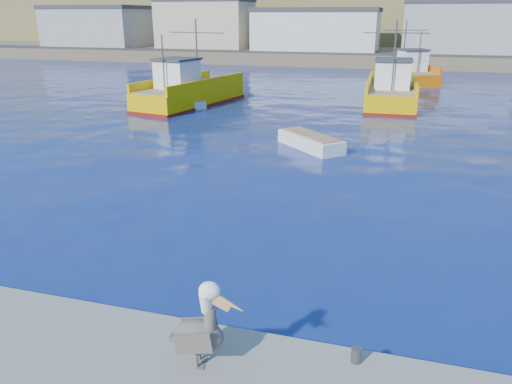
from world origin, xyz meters
TOP-DOWN VIEW (x-y plane):
  - ground at (0.00, 0.00)m, footprint 260.00×260.00m
  - dock_bollards at (0.60, -3.40)m, footprint 36.20×0.20m
  - far_shore at (0.00, 109.20)m, footprint 200.00×81.00m
  - trawler_yellow_a at (-12.72, 24.76)m, footprint 5.72×11.37m
  - trawler_yellow_b at (2.44, 29.28)m, footprint 5.05×10.75m
  - boat_orange at (3.52, 43.98)m, footprint 6.84×9.72m
  - skiff_left at (-12.32, 22.53)m, footprint 3.31×3.28m
  - skiff_mid at (-1.09, 14.11)m, footprint 4.03×4.01m
  - pelican at (0.24, -4.27)m, footprint 1.42×0.70m

SIDE VIEW (x-z plane):
  - ground at x=0.00m, z-range 0.00..0.00m
  - skiff_left at x=-12.32m, z-range -0.14..0.62m
  - skiff_mid at x=-1.09m, z-range -0.16..0.75m
  - dock_bollards at x=0.60m, z-range 0.50..0.80m
  - trawler_yellow_b at x=2.44m, z-range -2.21..4.22m
  - trawler_yellow_a at x=-12.72m, z-range -2.21..4.25m
  - boat_orange at x=3.52m, z-range -2.02..4.16m
  - pelican at x=0.24m, z-range 0.37..2.12m
  - far_shore at x=0.00m, z-range -3.02..20.98m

